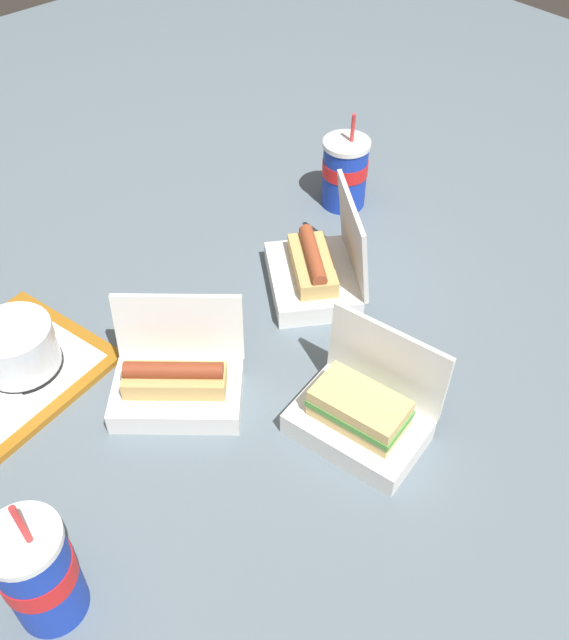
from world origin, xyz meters
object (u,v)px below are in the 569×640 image
soda_cup_center (38,572)px  soda_cup_front (345,172)px  clamshell_hotdog_front (178,384)px  clamshell_hotdog_right (317,270)px  cake_container (18,349)px  clamshell_sandwich_corner (361,414)px

soda_cup_center → soda_cup_front: (0.88, 0.36, -0.01)m
clamshell_hotdog_front → clamshell_hotdog_right: 0.35m
cake_container → clamshell_sandwich_corner: bearing=-55.0°
soda_cup_center → clamshell_hotdog_front: bearing=27.0°
soda_cup_front → clamshell_hotdog_front: bearing=-160.6°
cake_container → clamshell_sandwich_corner: clamshell_sandwich_corner is taller
clamshell_hotdog_right → clamshell_sandwich_corner: bearing=-122.7°
cake_container → soda_cup_front: bearing=-1.6°
clamshell_hotdog_right → soda_cup_front: bearing=34.3°
cake_container → clamshell_hotdog_right: bearing=-19.4°
clamshell_hotdog_front → soda_cup_front: soda_cup_front is taller
cake_container → clamshell_hotdog_right: size_ratio=0.51×
clamshell_sandwich_corner → clamshell_hotdog_right: (0.18, 0.28, -0.00)m
clamshell_sandwich_corner → soda_cup_center: 0.49m
cake_container → soda_cup_center: soda_cup_center is taller
clamshell_hotdog_front → cake_container: bearing=124.6°
soda_cup_front → clamshell_hotdog_right: bearing=-145.7°
clamshell_hotdog_front → clamshell_hotdog_right: size_ratio=0.99×
cake_container → clamshell_hotdog_front: (0.15, -0.22, -0.01)m
cake_container → clamshell_hotdog_right: clamshell_hotdog_right is taller
clamshell_hotdog_right → soda_cup_center: (-0.66, -0.21, 0.05)m
soda_cup_front → soda_cup_center: bearing=-157.8°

